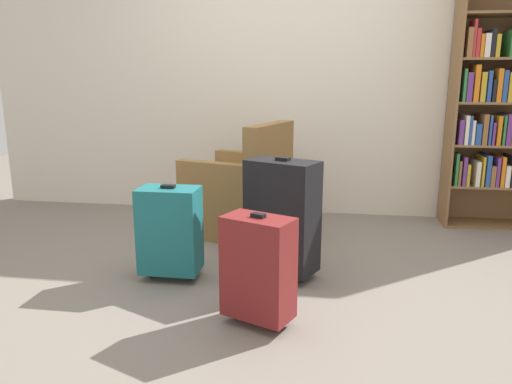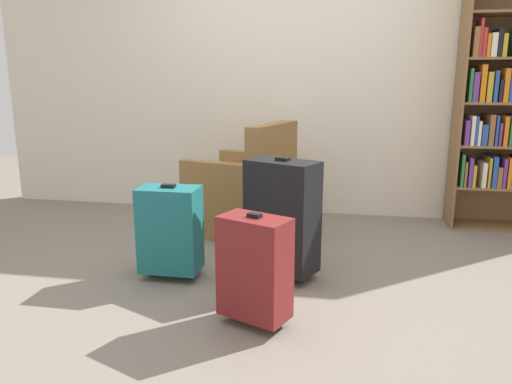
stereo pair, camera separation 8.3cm
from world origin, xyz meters
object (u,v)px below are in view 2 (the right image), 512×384
at_px(mug, 299,225).
at_px(suitcase_teal, 170,229).
at_px(suitcase_black, 282,216).
at_px(suitcase_dark_red, 255,268).
at_px(armchair, 245,194).

xyz_separation_m(mug, suitcase_teal, (-0.70, -1.11, 0.27)).
distance_m(mug, suitcase_teal, 1.34).
bearing_deg(suitcase_black, mug, 88.99).
relative_size(mug, suitcase_dark_red, 0.20).
bearing_deg(suitcase_dark_red, armchair, 103.39).
xyz_separation_m(armchair, suitcase_dark_red, (0.36, -1.53, -0.01)).
height_order(mug, suitcase_dark_red, suitcase_dark_red).
xyz_separation_m(suitcase_dark_red, suitcase_teal, (-0.63, 0.51, 0.01)).
bearing_deg(suitcase_dark_red, suitcase_teal, 140.99).
height_order(armchair, mug, armchair).
height_order(armchair, suitcase_dark_red, armchair).
relative_size(mug, suitcase_teal, 0.20).
bearing_deg(suitcase_dark_red, mug, 87.46).
relative_size(suitcase_dark_red, suitcase_black, 0.77).
relative_size(suitcase_black, suitcase_teal, 1.27).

